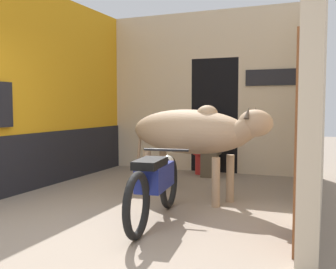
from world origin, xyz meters
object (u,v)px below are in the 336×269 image
at_px(cow, 192,132).
at_px(motorcycle_near, 155,183).
at_px(plastic_stool, 201,163).
at_px(shopkeeper_seated, 212,142).

height_order(cow, motorcycle_near, cow).
bearing_deg(motorcycle_near, plastic_stool, 97.90).
bearing_deg(shopkeeper_seated, plastic_stool, 147.31).
distance_m(motorcycle_near, plastic_stool, 3.24).
bearing_deg(shopkeeper_seated, cow, -83.30).
relative_size(cow, plastic_stool, 5.52).
xyz_separation_m(motorcycle_near, shopkeeper_seated, (-0.19, 3.04, 0.20)).
relative_size(motorcycle_near, shopkeeper_seated, 1.54).
distance_m(cow, plastic_stool, 2.15).
distance_m(cow, shopkeeper_seated, 1.84).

